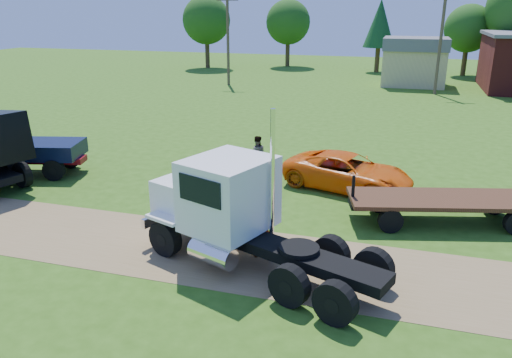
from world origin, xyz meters
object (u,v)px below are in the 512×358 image
(white_semi_tractor, at_px, (231,210))
(spectator_a, at_px, (262,228))
(flatbed_trailer, at_px, (446,203))
(navy_truck, at_px, (10,145))
(orange_pickup, at_px, (348,172))

(white_semi_tractor, relative_size, spectator_a, 4.20)
(flatbed_trailer, distance_m, spectator_a, 7.26)
(navy_truck, distance_m, orange_pickup, 15.77)
(navy_truck, height_order, spectator_a, navy_truck)
(navy_truck, height_order, flatbed_trailer, navy_truck)
(flatbed_trailer, bearing_deg, white_semi_tractor, -158.26)
(flatbed_trailer, xyz_separation_m, spectator_a, (-5.74, -4.44, 0.20))
(navy_truck, bearing_deg, orange_pickup, -5.51)
(white_semi_tractor, xyz_separation_m, orange_pickup, (2.73, 7.50, -0.88))
(white_semi_tractor, height_order, orange_pickup, white_semi_tractor)
(spectator_a, bearing_deg, flatbed_trailer, 3.24)
(navy_truck, xyz_separation_m, spectator_a, (13.71, -4.67, -0.41))
(orange_pickup, relative_size, flatbed_trailer, 0.76)
(flatbed_trailer, relative_size, spectator_a, 3.77)
(navy_truck, height_order, orange_pickup, navy_truck)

